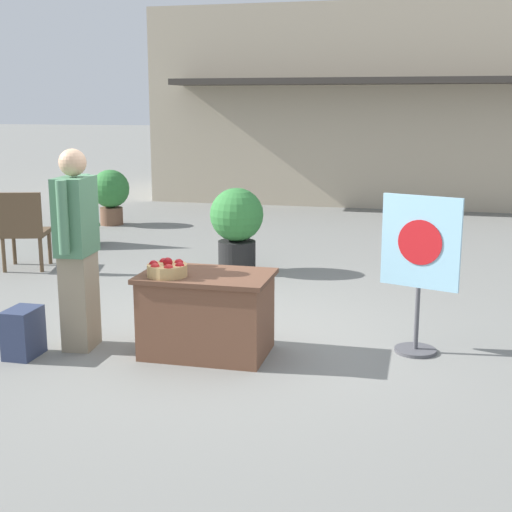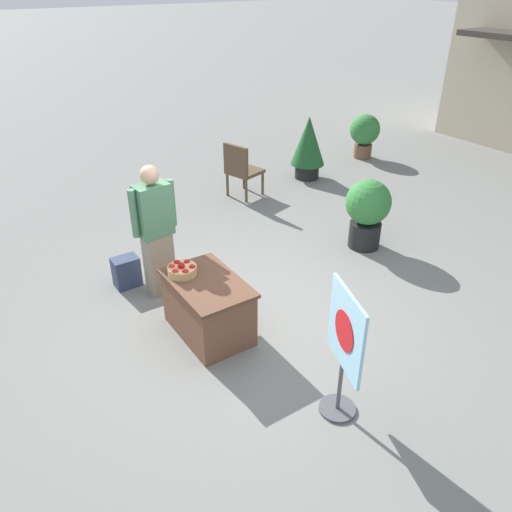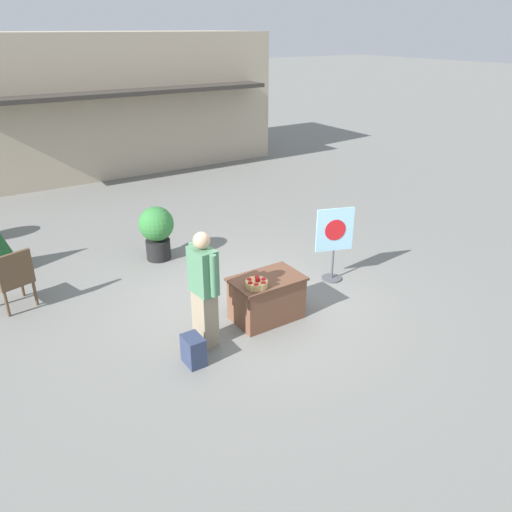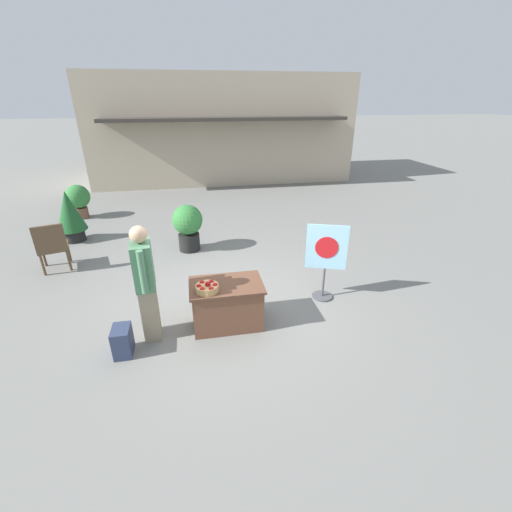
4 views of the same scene
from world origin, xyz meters
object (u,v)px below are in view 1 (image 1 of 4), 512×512
person_visitor (77,248)px  patio_chair (23,226)px  display_table (207,314)px  potted_plant_near_right (76,200)px  poster_board (419,265)px  potted_plant_near_left (111,193)px  apple_basket (167,269)px  backpack (23,333)px  potted_plant_far_right (237,224)px

person_visitor → patio_chair: bearing=124.3°
display_table → potted_plant_near_right: potted_plant_near_right is taller
poster_board → potted_plant_near_left: (-5.40, 5.53, -0.20)m
potted_plant_near_right → potted_plant_near_left: (-0.31, 1.86, -0.12)m
person_visitor → patio_chair: person_visitor is taller
apple_basket → backpack: bearing=-167.0°
display_table → apple_basket: apple_basket is taller
potted_plant_far_right → apple_basket: bearing=-85.4°
potted_plant_near_left → potted_plant_far_right: bearing=-43.7°
apple_basket → poster_board: (2.04, 0.61, 0.01)m
apple_basket → potted_plant_far_right: potted_plant_far_right is taller
backpack → patio_chair: (-1.74, 2.90, 0.36)m
potted_plant_near_left → display_table: bearing=-58.6°
person_visitor → potted_plant_near_left: (-2.52, 6.08, -0.32)m
backpack → patio_chair: 3.40m
apple_basket → backpack: apple_basket is taller
person_visitor → backpack: 0.85m
display_table → potted_plant_near_right: size_ratio=0.88×
poster_board → potted_plant_near_left: bearing=-116.4°
person_visitor → potted_plant_near_left: bearing=107.4°
poster_board → apple_basket: bearing=-54.1°
potted_plant_near_right → potted_plant_far_right: size_ratio=1.17×
apple_basket → patio_chair: size_ratio=0.33×
backpack → potted_plant_far_right: bearing=74.6°
apple_basket → potted_plant_near_right: bearing=125.5°
apple_basket → patio_chair: bearing=138.3°
poster_board → person_visitor: bearing=-59.9°
potted_plant_near_left → potted_plant_far_right: size_ratio=0.91×
patio_chair → potted_plant_near_right: (-0.10, 1.65, 0.12)m
display_table → person_visitor: person_visitor is taller
apple_basket → poster_board: poster_board is taller
apple_basket → potted_plant_far_right: size_ratio=0.31×
potted_plant_near_left → potted_plant_far_right: 4.29m
display_table → potted_plant_far_right: (-0.54, 3.02, 0.26)m
potted_plant_near_right → potted_plant_far_right: potted_plant_near_right is taller
poster_board → potted_plant_far_right: size_ratio=1.27×
person_visitor → poster_board: bearing=5.8°
person_visitor → potted_plant_near_right: bearing=112.6°
person_visitor → backpack: size_ratio=4.16×
patio_chair → potted_plant_near_left: size_ratio=1.05×
apple_basket → patio_chair: (-2.94, 2.63, -0.20)m
apple_basket → potted_plant_near_left: (-3.36, 6.14, -0.20)m
potted_plant_near_right → potted_plant_far_right: (2.79, -1.10, -0.07)m
poster_board → backpack: bearing=-55.4°
poster_board → potted_plant_near_right: size_ratio=1.09×
display_table → potted_plant_far_right: bearing=100.2°
apple_basket → display_table: bearing=28.6°
poster_board → patio_chair: 5.38m
patio_chair → potted_plant_near_right: potted_plant_near_right is taller
display_table → backpack: 1.57m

